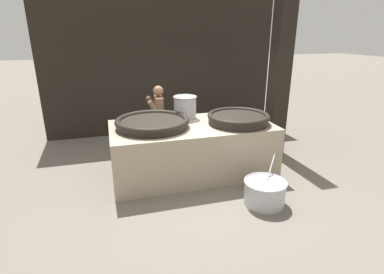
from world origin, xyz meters
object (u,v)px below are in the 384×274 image
Objects in this scene: giant_wok_near at (152,122)px; stock_pot at (185,107)px; cook at (159,119)px; prep_bowl_vegetables at (265,191)px; giant_wok_far at (238,118)px.

stock_pot is at bearing 32.08° from giant_wok_near.
cook is 2.88m from prep_bowl_vegetables.
prep_bowl_vegetables is at bearing -67.80° from stock_pot.
cook reaches higher than giant_wok_near.
cook is at bearing 132.78° from stock_pot.
stock_pot is 0.64× the size of prep_bowl_vegetables.
giant_wok_near is at bearing -147.92° from stock_pot.
stock_pot is 2.37m from prep_bowl_vegetables.
prep_bowl_vegetables is at bearing 120.61° from cook.
cook is (0.29, 0.99, -0.23)m from giant_wok_near.
giant_wok_near is at bearing 136.11° from prep_bowl_vegetables.
giant_wok_far reaches higher than prep_bowl_vegetables.
prep_bowl_vegetables is (-0.08, -1.32, -0.88)m from giant_wok_far.
cook reaches higher than prep_bowl_vegetables.
prep_bowl_vegetables is (1.57, -1.51, -0.87)m from giant_wok_near.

